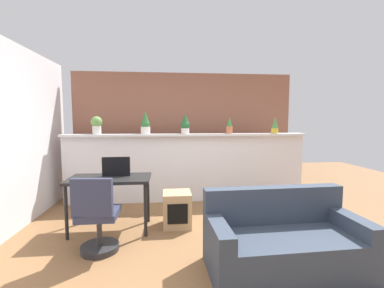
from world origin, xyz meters
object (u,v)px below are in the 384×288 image
at_px(potted_plant_0, 97,124).
at_px(tv_monitor, 116,167).
at_px(potted_plant_1, 145,124).
at_px(couch, 283,242).
at_px(potted_plant_3, 229,126).
at_px(potted_plant_4, 275,125).
at_px(side_cube_shelf, 177,209).
at_px(potted_plant_2, 185,124).
at_px(office_chair, 97,221).
at_px(desk, 110,183).

distance_m(potted_plant_0, tv_monitor, 1.37).
distance_m(potted_plant_1, couch, 3.09).
bearing_deg(potted_plant_3, tv_monitor, -149.77).
distance_m(potted_plant_0, potted_plant_4, 3.31).
distance_m(potted_plant_4, side_cube_shelf, 2.52).
bearing_deg(potted_plant_4, potted_plant_2, 179.05).
relative_size(potted_plant_1, office_chair, 0.46).
bearing_deg(couch, office_chair, 165.44).
distance_m(desk, couch, 2.31).
xyz_separation_m(potted_plant_2, tv_monitor, (-1.06, -1.11, -0.58)).
xyz_separation_m(desk, office_chair, (-0.01, -0.64, -0.28)).
height_order(potted_plant_3, tv_monitor, potted_plant_3).
bearing_deg(side_cube_shelf, potted_plant_4, 30.19).
distance_m(potted_plant_1, tv_monitor, 1.33).
bearing_deg(potted_plant_3, potted_plant_4, -1.29).
height_order(potted_plant_1, side_cube_shelf, potted_plant_1).
xyz_separation_m(potted_plant_3, office_chair, (-1.98, -1.82, -1.05)).
bearing_deg(potted_plant_0, potted_plant_4, -0.70).
bearing_deg(tv_monitor, potted_plant_3, 30.23).
height_order(potted_plant_0, potted_plant_2, potted_plant_2).
height_order(potted_plant_3, office_chair, potted_plant_3).
relative_size(potted_plant_2, potted_plant_3, 1.16).
relative_size(potted_plant_4, tv_monitor, 0.85).
relative_size(potted_plant_1, couch, 0.27).
bearing_deg(couch, potted_plant_1, 123.28).
xyz_separation_m(potted_plant_1, couch, (1.57, -2.39, -1.19)).
height_order(potted_plant_2, desk, potted_plant_2).
relative_size(desk, couch, 0.69).
xyz_separation_m(potted_plant_2, potted_plant_3, (0.83, -0.01, -0.03)).
bearing_deg(office_chair, side_cube_shelf, 36.20).
xyz_separation_m(potted_plant_1, office_chair, (-0.42, -1.87, -1.08)).
bearing_deg(office_chair, tv_monitor, 82.91).
relative_size(potted_plant_2, office_chair, 0.41).
xyz_separation_m(potted_plant_3, desk, (-1.97, -1.18, -0.77)).
bearing_deg(tv_monitor, potted_plant_0, 115.58).
distance_m(potted_plant_0, potted_plant_3, 2.43).
height_order(potted_plant_1, potted_plant_2, potted_plant_1).
bearing_deg(potted_plant_1, couch, -56.72).
relative_size(potted_plant_3, side_cube_shelf, 0.64).
relative_size(desk, side_cube_shelf, 2.20).
height_order(potted_plant_2, tv_monitor, potted_plant_2).
height_order(potted_plant_0, office_chair, potted_plant_0).
bearing_deg(couch, potted_plant_3, 90.04).
bearing_deg(potted_plant_4, couch, -110.73).
bearing_deg(potted_plant_3, office_chair, -137.34).
height_order(side_cube_shelf, couch, couch).
bearing_deg(couch, potted_plant_0, 135.82).
distance_m(tv_monitor, office_chair, 0.88).
height_order(potted_plant_3, potted_plant_4, potted_plant_4).
bearing_deg(side_cube_shelf, potted_plant_0, 140.21).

